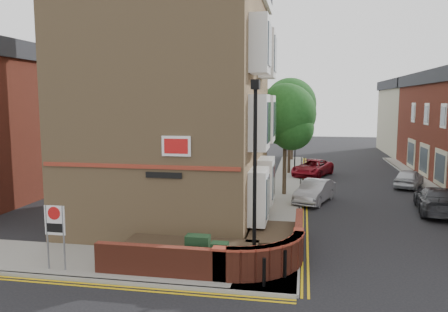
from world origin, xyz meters
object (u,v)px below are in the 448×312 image
at_px(lamppost, 255,178).
at_px(silver_car_near, 315,191).
at_px(zone_sign, 55,225).
at_px(utility_cabinet_large, 198,253).

distance_m(lamppost, silver_car_near, 11.87).
distance_m(lamppost, zone_sign, 6.85).
bearing_deg(lamppost, zone_sign, -173.93).
height_order(lamppost, silver_car_near, lamppost).
bearing_deg(utility_cabinet_large, lamppost, -3.01).
distance_m(utility_cabinet_large, zone_sign, 4.86).
xyz_separation_m(utility_cabinet_large, silver_car_near, (4.08, 11.25, -0.08)).
relative_size(lamppost, zone_sign, 2.86).
bearing_deg(silver_car_near, utility_cabinet_large, -91.09).
xyz_separation_m(lamppost, silver_car_near, (2.18, 11.35, -2.70)).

